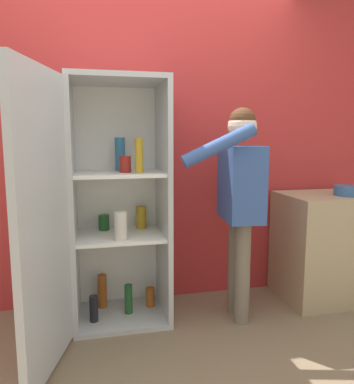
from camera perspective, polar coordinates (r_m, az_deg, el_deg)
ground_plane at (r=2.47m, az=-1.57°, el=-24.59°), size 12.00×12.00×0.00m
wall_back at (r=3.05m, az=-5.27°, el=6.97°), size 7.00×0.06×2.55m
refrigerator at (r=2.64m, az=-11.03°, el=-2.28°), size 0.90×1.22×1.75m
person at (r=2.73m, az=9.50°, el=0.42°), size 0.64×0.58×1.55m
counter at (r=3.38m, az=21.30°, el=-7.76°), size 0.68×0.59×0.88m
bowl at (r=3.28m, az=24.62°, el=0.19°), size 0.22×0.22×0.08m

